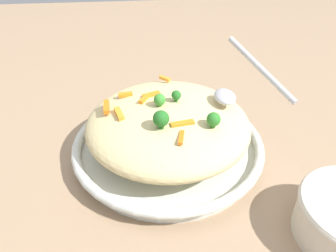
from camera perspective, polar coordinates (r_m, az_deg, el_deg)
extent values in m
plane|color=#9E7F60|center=(0.66, 0.00, -4.99)|extent=(2.40, 2.40, 0.00)
cylinder|color=silver|center=(0.65, 0.00, -4.25)|extent=(0.34, 0.34, 0.02)
torus|color=silver|center=(0.64, 0.00, -2.86)|extent=(0.37, 0.37, 0.02)
torus|color=black|center=(0.64, 0.00, -2.60)|extent=(0.37, 0.37, 0.00)
ellipsoid|color=#DBC689|center=(0.61, 0.00, 0.40)|extent=(0.31, 0.31, 0.08)
cube|color=orange|center=(0.58, -8.64, 2.19)|extent=(0.04, 0.02, 0.01)
cube|color=orange|center=(0.55, 2.55, 0.40)|extent=(0.02, 0.04, 0.01)
cube|color=orange|center=(0.64, -7.52, 5.52)|extent=(0.01, 0.03, 0.01)
cube|color=orange|center=(0.61, -4.14, 4.84)|extent=(0.03, 0.02, 0.01)
cube|color=orange|center=(0.60, -10.81, 3.36)|extent=(0.04, 0.01, 0.01)
cube|color=orange|center=(0.52, 2.36, -2.03)|extent=(0.03, 0.02, 0.01)
cube|color=orange|center=(0.69, -0.56, 8.38)|extent=(0.02, 0.02, 0.01)
cube|color=orange|center=(0.62, -2.97, 5.46)|extent=(0.02, 0.04, 0.01)
cylinder|color=#377928|center=(0.59, -1.47, 3.72)|extent=(0.01, 0.01, 0.01)
sphere|color=#3D8E33|center=(0.58, -1.48, 4.60)|extent=(0.02, 0.02, 0.02)
cylinder|color=#205B1C|center=(0.60, 1.45, 4.62)|extent=(0.01, 0.01, 0.01)
sphere|color=#236B23|center=(0.59, 1.46, 5.46)|extent=(0.02, 0.02, 0.02)
cylinder|color=#296820|center=(0.55, 7.95, 0.16)|extent=(0.01, 0.01, 0.01)
sphere|color=#2D7A28|center=(0.54, 8.05, 1.19)|extent=(0.02, 0.02, 0.02)
cylinder|color=#205B1C|center=(0.54, -1.22, -0.01)|extent=(0.01, 0.01, 0.01)
sphere|color=#236B23|center=(0.53, -1.24, 1.32)|extent=(0.03, 0.03, 0.03)
ellipsoid|color=#B7B7BC|center=(0.61, 10.01, 5.14)|extent=(0.06, 0.04, 0.02)
cylinder|color=#B7B7BC|center=(0.66, 16.06, 9.69)|extent=(0.17, 0.10, 0.08)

